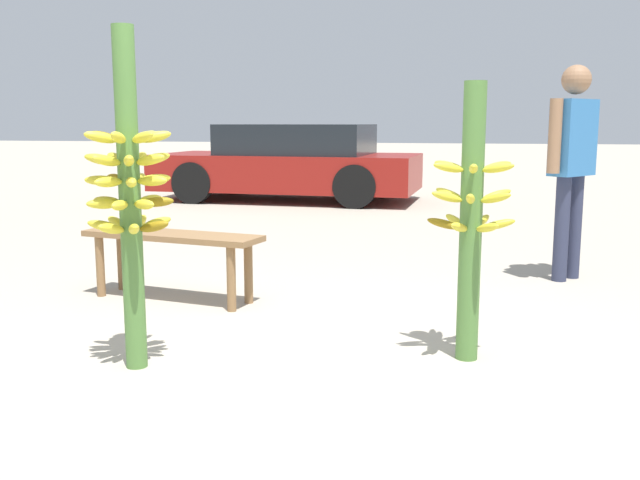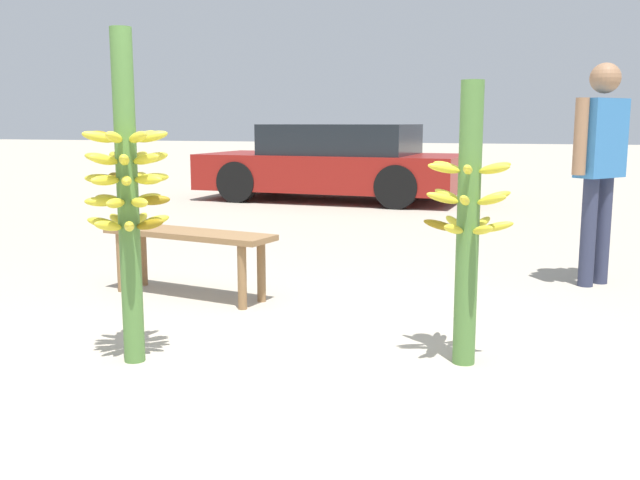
% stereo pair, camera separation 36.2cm
% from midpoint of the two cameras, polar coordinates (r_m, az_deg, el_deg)
% --- Properties ---
extents(ground_plane, '(80.00, 80.00, 0.00)m').
position_cam_midpoint_polar(ground_plane, '(3.48, -0.70, -11.25)').
color(ground_plane, '#A89E8C').
extents(banana_stalk_left, '(0.43, 0.43, 1.68)m').
position_cam_midpoint_polar(banana_stalk_left, '(3.65, -12.43, 3.78)').
color(banana_stalk_left, '#4C7A38').
rests_on(banana_stalk_left, ground_plane).
extents(banana_stalk_center, '(0.45, 0.46, 1.43)m').
position_cam_midpoint_polar(banana_stalk_center, '(3.67, 14.56, 1.60)').
color(banana_stalk_center, '#4C7A38').
rests_on(banana_stalk_center, ground_plane).
extents(vendor_person, '(0.44, 0.53, 1.66)m').
position_cam_midpoint_polar(vendor_person, '(5.79, 23.24, 6.36)').
color(vendor_person, '#2D334C').
rests_on(vendor_person, ground_plane).
extents(market_bench, '(1.34, 0.56, 0.47)m').
position_cam_midpoint_polar(market_bench, '(5.07, -8.50, -0.22)').
color(market_bench, olive).
rests_on(market_bench, ground_plane).
extents(parked_car, '(4.14, 1.94, 1.20)m').
position_cam_midpoint_polar(parked_car, '(11.36, 2.08, 6.17)').
color(parked_car, maroon).
rests_on(parked_car, ground_plane).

